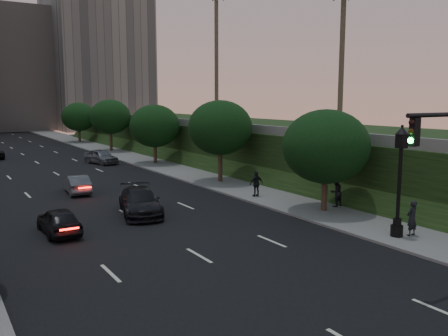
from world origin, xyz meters
TOP-DOWN VIEW (x-y plane):
  - ground at (0.00, 0.00)m, footprint 160.00×160.00m
  - road_surface at (0.00, 30.00)m, footprint 16.00×140.00m
  - sidewalk_right at (10.25, 30.00)m, footprint 4.50×140.00m
  - embankment at (22.00, 28.00)m, footprint 18.00×90.00m
  - parapet_wall at (13.50, 28.00)m, footprint 0.35×90.00m
  - office_block_mid at (6.00, 102.00)m, footprint 22.00×18.00m
  - office_block_right at (24.00, 96.00)m, footprint 20.00×22.00m
  - tree_right_a at (10.30, 8.00)m, footprint 5.20×5.20m
  - tree_right_b at (10.30, 20.00)m, footprint 5.20×5.20m
  - tree_right_c at (10.30, 33.00)m, footprint 5.20×5.20m
  - tree_right_d at (10.30, 47.00)m, footprint 5.20×5.20m
  - tree_right_e at (10.30, 62.00)m, footprint 5.20×5.20m
  - street_lamp at (9.47, 2.08)m, footprint 0.64×0.64m
  - sedan_near_left at (-4.37, 11.83)m, footprint 1.65×4.04m
  - sedan_mid_left at (-0.78, 21.93)m, footprint 1.77×4.21m
  - sedan_near_right at (0.69, 13.45)m, footprint 3.46×5.74m
  - sedan_far_right at (5.60, 36.43)m, footprint 2.91×4.87m
  - pedestrian_a at (10.17, 1.78)m, footprint 0.65×0.43m
  - pedestrian_b at (11.65, 8.38)m, footprint 0.96×0.78m
  - pedestrian_c at (9.25, 13.52)m, footprint 1.07×0.53m

SIDE VIEW (x-z plane):
  - ground at x=0.00m, z-range 0.00..0.00m
  - road_surface at x=0.00m, z-range 0.00..0.02m
  - sidewalk_right at x=10.25m, z-range 0.00..0.15m
  - sedan_mid_left at x=-0.78m, z-range 0.00..1.35m
  - sedan_near_left at x=-4.37m, z-range 0.00..1.37m
  - sedan_far_right at x=5.60m, z-range 0.00..1.55m
  - sedan_near_right at x=0.69m, z-range 0.00..1.56m
  - pedestrian_c at x=9.25m, z-range 0.15..1.91m
  - pedestrian_a at x=10.17m, z-range 0.15..1.91m
  - pedestrian_b at x=11.65m, z-range 0.15..2.01m
  - embankment at x=22.00m, z-range 0.00..4.00m
  - street_lamp at x=9.47m, z-range -0.18..5.44m
  - tree_right_a at x=10.30m, z-range 0.90..7.14m
  - tree_right_c at x=10.30m, z-range 0.90..7.14m
  - tree_right_e at x=10.30m, z-range 0.90..7.14m
  - parapet_wall at x=13.50m, z-range 4.00..4.70m
  - tree_right_b at x=10.30m, z-range 1.15..7.88m
  - tree_right_d at x=10.30m, z-range 1.15..7.88m
  - office_block_mid at x=6.00m, z-range 0.00..26.00m
  - office_block_right at x=24.00m, z-range 0.00..36.00m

